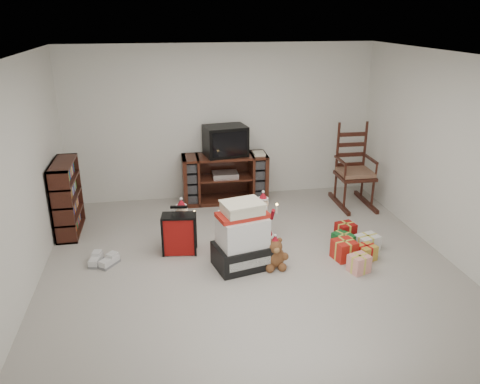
% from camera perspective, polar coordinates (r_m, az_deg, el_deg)
% --- Properties ---
extents(room, '(5.01, 5.01, 2.51)m').
position_cam_1_polar(room, '(5.30, 1.44, 2.57)').
color(room, '#B1ABA3').
rests_on(room, ground).
extents(tv_stand, '(1.38, 0.51, 0.78)m').
position_cam_1_polar(tv_stand, '(7.65, -1.85, 1.69)').
color(tv_stand, '#402012').
rests_on(tv_stand, floor).
extents(bookshelf, '(0.28, 0.85, 1.04)m').
position_cam_1_polar(bookshelf, '(6.95, -20.33, -0.79)').
color(bookshelf, '#3D1810').
rests_on(bookshelf, floor).
extents(rocking_chair, '(0.56, 0.91, 1.36)m').
position_cam_1_polar(rocking_chair, '(7.74, 13.62, 1.89)').
color(rocking_chair, '#3D1810').
rests_on(rocking_chair, floor).
extents(gift_pile, '(0.75, 0.62, 0.83)m').
position_cam_1_polar(gift_pile, '(5.68, 0.29, -5.80)').
color(gift_pile, black).
rests_on(gift_pile, floor).
extents(red_suitcase, '(0.43, 0.27, 0.63)m').
position_cam_1_polar(red_suitcase, '(6.08, -7.40, -5.07)').
color(red_suitcase, '#9C1311').
rests_on(red_suitcase, floor).
extents(stocking, '(0.33, 0.24, 0.65)m').
position_cam_1_polar(stocking, '(5.93, -1.32, -5.00)').
color(stocking, '#0D7A1F').
rests_on(stocking, floor).
extents(teddy_bear, '(0.26, 0.23, 0.39)m').
position_cam_1_polar(teddy_bear, '(5.76, 4.22, -7.61)').
color(teddy_bear, brown).
rests_on(teddy_bear, floor).
extents(santa_figurine, '(0.33, 0.31, 0.67)m').
position_cam_1_polar(santa_figurine, '(6.45, 2.79, -3.42)').
color(santa_figurine, maroon).
rests_on(santa_figurine, floor).
extents(mrs_claus_figurine, '(0.33, 0.31, 0.67)m').
position_cam_1_polar(mrs_claus_figurine, '(6.28, -7.03, -4.32)').
color(mrs_claus_figurine, maroon).
rests_on(mrs_claus_figurine, floor).
extents(sneaker_pair, '(0.40, 0.30, 0.10)m').
position_cam_1_polar(sneaker_pair, '(6.10, -16.40, -8.06)').
color(sneaker_pair, silver).
rests_on(sneaker_pair, floor).
extents(gift_cluster, '(0.72, 1.01, 0.25)m').
position_cam_1_polar(gift_cluster, '(6.24, 13.74, -6.33)').
color(gift_cluster, '#AF1E14').
rests_on(gift_cluster, floor).
extents(crt_television, '(0.71, 0.56, 0.48)m').
position_cam_1_polar(crt_television, '(7.48, -1.79, 6.27)').
color(crt_television, black).
rests_on(crt_television, tv_stand).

